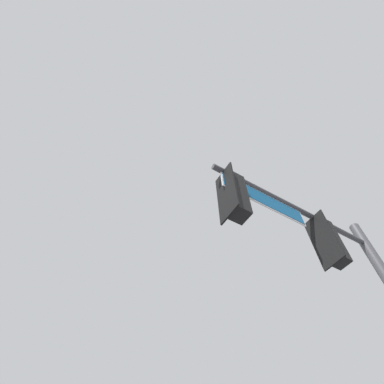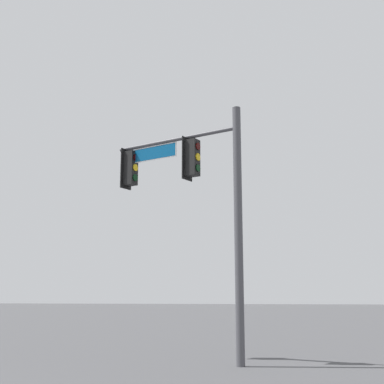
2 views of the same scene
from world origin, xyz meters
name	(u,v)px [view 1 (image 1 of 2)]	position (x,y,z in m)	size (l,w,h in m)	color
signal_pole_near	(355,285)	(-4.39, -7.98, 4.83)	(4.31, 1.27, 7.11)	#47474C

